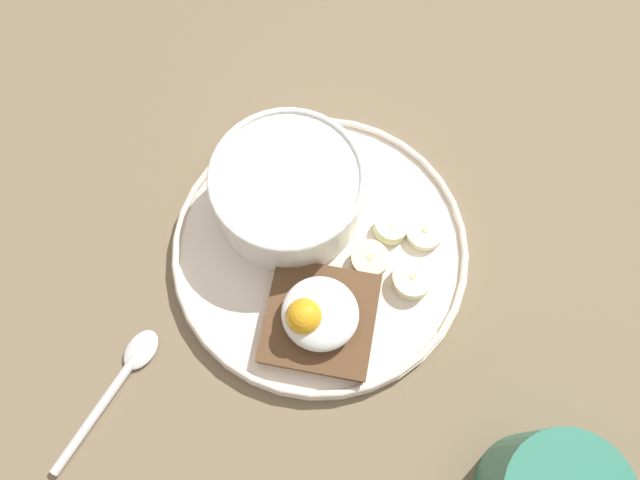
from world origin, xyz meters
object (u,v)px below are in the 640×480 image
object	(u,v)px
banana_slice_front	(412,279)
banana_slice_left	(370,260)
banana_slice_back	(425,232)
banana_slice_right	(391,228)
toast_slice	(320,319)
spoon	(118,382)
oatmeal_bowl	(288,191)
poached_egg	(317,314)

from	to	relation	value
banana_slice_front	banana_slice_left	xyz separation A→B (cm)	(-3.93, -0.00, -0.04)
banana_slice_front	banana_slice_left	size ratio (longest dim) A/B	1.09
banana_slice_back	banana_slice_right	distance (cm)	3.00
toast_slice	banana_slice_right	bearing A→B (deg)	78.88
banana_slice_front	spoon	size ratio (longest dim) A/B	0.37
spoon	oatmeal_bowl	bearing A→B (deg)	74.24
spoon	toast_slice	bearing A→B (deg)	42.48
banana_slice_left	banana_slice_right	size ratio (longest dim) A/B	1.30
poached_egg	banana_slice_right	bearing A→B (deg)	78.06
banana_slice_front	spoon	bearing A→B (deg)	-134.94
oatmeal_bowl	banana_slice_back	world-z (taller)	oatmeal_bowl
banana_slice_back	spoon	bearing A→B (deg)	-127.59
banana_slice_front	banana_slice_right	bearing A→B (deg)	135.32
toast_slice	banana_slice_front	distance (cm)	8.54
poached_egg	banana_slice_right	size ratio (longest dim) A/B	1.81
oatmeal_bowl	banana_slice_left	bearing A→B (deg)	-11.82
banana_slice_front	banana_slice_right	world-z (taller)	same
oatmeal_bowl	poached_egg	size ratio (longest dim) A/B	2.09
banana_slice_right	spoon	bearing A→B (deg)	-124.15
banana_slice_left	banana_slice_back	bearing A→B (deg)	54.22
banana_slice_left	spoon	size ratio (longest dim) A/B	0.34
banana_slice_front	toast_slice	bearing A→B (deg)	-129.72
toast_slice	banana_slice_right	distance (cm)	10.21
toast_slice	banana_slice_back	distance (cm)	12.06
banana_slice_back	spoon	distance (cm)	28.71
poached_egg	oatmeal_bowl	bearing A→B (deg)	128.86
oatmeal_bowl	banana_slice_left	distance (cm)	9.11
poached_egg	banana_slice_back	size ratio (longest dim) A/B	1.39
oatmeal_bowl	toast_slice	size ratio (longest dim) A/B	1.19
toast_slice	poached_egg	world-z (taller)	poached_egg
toast_slice	spoon	distance (cm)	17.33
oatmeal_bowl	poached_egg	bearing A→B (deg)	-51.14
toast_slice	poached_egg	size ratio (longest dim) A/B	1.76
poached_egg	banana_slice_front	bearing A→B (deg)	50.13
toast_slice	banana_slice_front	xyz separation A→B (cm)	(5.45, 6.56, -0.18)
toast_slice	banana_slice_front	bearing A→B (deg)	50.28
oatmeal_bowl	poached_egg	xyz separation A→B (cm)	(6.89, -8.55, -0.08)
oatmeal_bowl	spoon	bearing A→B (deg)	-105.76
banana_slice_front	banana_slice_back	world-z (taller)	banana_slice_front
banana_slice_front	spoon	xyz separation A→B (cm)	(-18.19, -18.22, -1.30)
toast_slice	poached_egg	bearing A→B (deg)	-134.85
banana_slice_left	spoon	xyz separation A→B (cm)	(-14.25, -18.22, -1.26)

